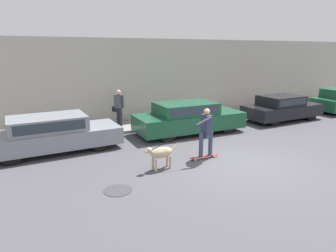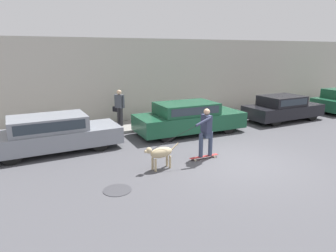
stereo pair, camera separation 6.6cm
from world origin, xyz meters
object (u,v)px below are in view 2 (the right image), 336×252
(parked_car_0, at_px, (53,134))
(parked_car_1, at_px, (189,118))
(dog, at_px, (160,153))
(parked_car_2, at_px, (283,108))
(pedestrian_with_bag, at_px, (119,106))
(skateboarder, at_px, (206,131))

(parked_car_0, bearing_deg, parked_car_1, -1.91)
(dog, bearing_deg, parked_car_0, -56.73)
(parked_car_0, distance_m, parked_car_2, 10.79)
(parked_car_1, distance_m, pedestrian_with_bag, 3.18)
(parked_car_2, xyz_separation_m, pedestrian_with_bag, (-7.76, 2.09, 0.41))
(pedestrian_with_bag, bearing_deg, parked_car_1, -75.11)
(parked_car_1, bearing_deg, pedestrian_with_bag, 139.75)
(skateboarder, bearing_deg, dog, 6.86)
(parked_car_2, xyz_separation_m, skateboarder, (-6.47, -2.94, 0.33))
(parked_car_0, bearing_deg, dog, -51.49)
(parked_car_2, distance_m, skateboarder, 7.12)
(parked_car_0, xyz_separation_m, parked_car_1, (5.40, 0.00, 0.02))
(parked_car_1, bearing_deg, parked_car_2, 1.15)
(parked_car_0, bearing_deg, pedestrian_with_bag, 32.72)
(parked_car_0, bearing_deg, skateboarder, -36.21)
(parked_car_0, distance_m, parked_car_1, 5.40)
(parked_car_1, distance_m, parked_car_2, 5.39)
(dog, bearing_deg, skateboarder, 178.56)
(parked_car_1, xyz_separation_m, pedestrian_with_bag, (-2.37, 2.09, 0.37))
(parked_car_2, relative_size, dog, 3.50)
(dog, bearing_deg, parked_car_2, -166.28)
(parked_car_0, relative_size, dog, 3.87)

